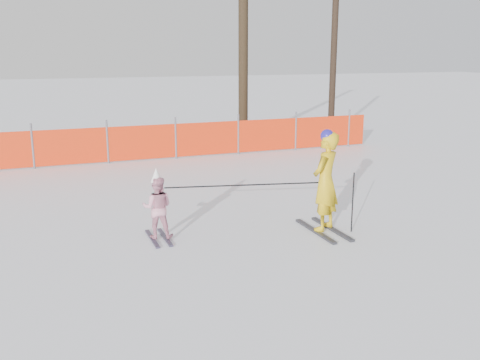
# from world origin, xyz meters

# --- Properties ---
(ground) EXTENTS (120.00, 120.00, 0.00)m
(ground) POSITION_xyz_m (0.00, 0.00, 0.00)
(ground) COLOR white
(ground) RESTS_ON ground
(adult) EXTENTS (0.77, 1.37, 1.84)m
(adult) POSITION_xyz_m (1.49, 0.18, 0.92)
(adult) COLOR black
(adult) RESTS_ON ground
(child) EXTENTS (0.62, 0.93, 1.25)m
(child) POSITION_xyz_m (-1.37, 0.84, 0.57)
(child) COLOR black
(child) RESTS_ON ground
(ski_poles) EXTENTS (3.20, 0.86, 1.08)m
(ski_poles) POSITION_xyz_m (0.60, 0.36, 0.80)
(ski_poles) COLOR black
(ski_poles) RESTS_ON ground
(safety_fence) EXTENTS (16.60, 0.06, 1.25)m
(safety_fence) POSITION_xyz_m (-1.05, 7.64, 0.56)
(safety_fence) COLOR #595960
(safety_fence) RESTS_ON ground
(tree_trunks) EXTENTS (3.90, 0.37, 7.26)m
(tree_trunks) POSITION_xyz_m (4.65, 9.78, 3.35)
(tree_trunks) COLOR black
(tree_trunks) RESTS_ON ground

